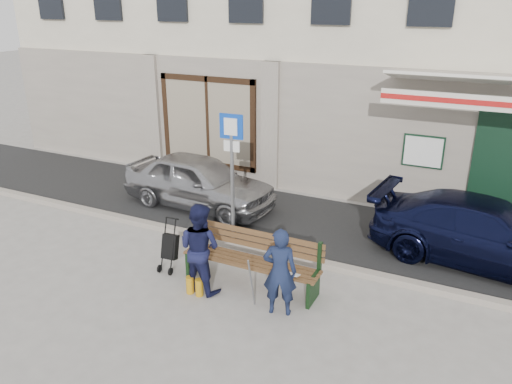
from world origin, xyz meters
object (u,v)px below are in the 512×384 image
Objects in this scene: car_silver at (199,181)px; man at (280,272)px; car_navy at (487,233)px; parking_sign at (232,158)px; woman at (200,248)px; bench at (249,260)px; stroller at (170,248)px.

car_silver is 2.56× the size of man.
car_navy is (6.18, -0.06, -0.02)m from car_silver.
woman is (0.41, -1.89, -0.95)m from parking_sign.
woman reaches higher than car_silver.
bench is at bearing -49.93° from man.
man is at bearing -13.72° from stroller.
car_silver is at bearing 138.91° from parking_sign.
car_navy is at bearing -148.16° from man.
car_navy is 5.75m from stroller.
parking_sign reaches higher than woman.
car_silver is at bearing -51.79° from woman.
man is at bearing -176.21° from woman.
man is at bearing -129.15° from car_silver.
car_navy is at bearing 10.55° from parking_sign.
parking_sign is at bearing -62.55° from man.
bench is 1.68× the size of man.
parking_sign reaches higher than bench.
car_navy is 4.32× the size of stroller.
stroller is (1.11, -2.76, -0.20)m from car_silver.
stroller is at bearing 123.81° from car_navy.
car_silver reaches higher than stroller.
man reaches higher than car_silver.
man is (-2.77, -3.09, 0.11)m from car_navy.
car_navy is 1.61× the size of parking_sign.
car_silver is 6.18m from car_navy.
parking_sign is 2.16m from woman.
woman is at bearing -18.36° from man.
parking_sign is at bearing 109.56° from car_navy.
stroller is (-0.44, -1.56, -1.30)m from parking_sign.
man is 2.35m from stroller.
woman is at bearing -143.89° from bench.
woman is at bearing 131.45° from car_navy.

